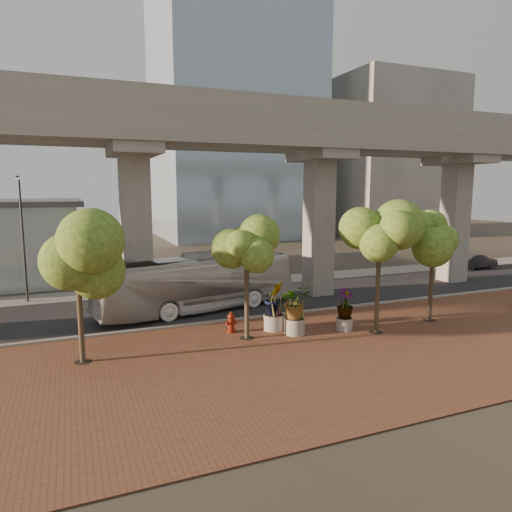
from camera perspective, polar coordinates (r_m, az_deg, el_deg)
name	(u,v)px	position (r m, az deg, el deg)	size (l,w,h in m)	color
ground	(246,310)	(27.43, -1.21, -6.74)	(160.00, 160.00, 0.00)	#332F25
brick_plaza	(312,353)	(20.50, 7.03, -12.00)	(70.00, 13.00, 0.06)	brown
asphalt_road	(235,302)	(29.24, -2.62, -5.75)	(90.00, 8.00, 0.04)	black
curb_strip	(259,317)	(25.62, 0.41, -7.65)	(70.00, 0.25, 0.16)	gray
far_sidewalk	(210,285)	(34.34, -5.71, -3.64)	(90.00, 3.00, 0.06)	gray
transit_viaduct	(234,187)	(28.36, -2.72, 8.64)	(72.00, 5.60, 12.40)	gray
midrise_block	(387,159)	(77.24, 16.10, 11.63)	(18.00, 16.00, 24.00)	#A49F94
transit_bus	(197,283)	(27.04, -7.40, -3.39)	(2.82, 11.99, 3.34)	silver
parked_car	(476,261)	(45.65, 25.76, -0.62)	(1.44, 4.15, 1.37)	black
fire_hydrant	(231,322)	(22.99, -3.12, -8.29)	(0.52, 0.47, 1.04)	maroon
planter_front	(295,304)	(22.52, 4.89, -6.02)	(2.25, 2.25, 2.47)	#9D9B8E
planter_right	(345,305)	(23.49, 11.05, -6.08)	(1.99, 1.99, 2.13)	#9E9B8F
planter_left	(274,301)	(23.09, 2.22, -5.61)	(2.26, 2.26, 2.49)	#A4A294
street_tree_far_west	(77,259)	(19.59, -21.47, -0.30)	(3.93, 3.93, 6.14)	#4E412D
street_tree_near_west	(247,248)	(21.24, -1.18, 0.99)	(3.21, 3.21, 5.85)	#4E412D
street_tree_near_east	(380,235)	(22.91, 15.21, 2.56)	(3.85, 3.85, 6.66)	#4E412D
street_tree_far_east	(434,238)	(26.02, 21.34, 2.06)	(3.35, 3.35, 6.04)	#4E412D
streetlamp_west	(22,230)	(31.80, -27.18, 2.87)	(0.39, 1.14, 7.90)	#2A2A2F
streetlamp_east	(311,227)	(35.46, 6.92, 3.62)	(0.36, 1.05, 7.28)	#29282D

